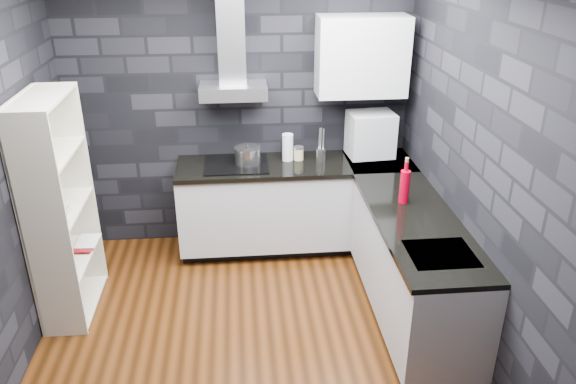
{
  "coord_description": "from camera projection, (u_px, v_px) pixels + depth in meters",
  "views": [
    {
      "loc": [
        -0.02,
        -3.52,
        2.85
      ],
      "look_at": [
        0.35,
        0.45,
        1.0
      ],
      "focal_mm": 35.0,
      "sensor_mm": 36.0,
      "label": 1
    }
  ],
  "objects": [
    {
      "name": "toekick_right",
      "position": [
        413.0,
        311.0,
        4.56
      ],
      "size": [
        0.5,
        1.78,
        0.1
      ],
      "primitive_type": "cube",
      "color": "black",
      "rests_on": "ground"
    },
    {
      "name": "upper_cabinet",
      "position": [
        362.0,
        56.0,
        4.98
      ],
      "size": [
        0.8,
        0.35,
        0.7
      ],
      "primitive_type": "cube",
      "color": "silver",
      "rests_on": "wall_back"
    },
    {
      "name": "bookshelf",
      "position": [
        60.0,
        209.0,
        4.34
      ],
      "size": [
        0.45,
        0.84,
        1.8
      ],
      "primitive_type": "cube",
      "rotation": [
        0.0,
        0.0,
        0.15
      ],
      "color": "beige",
      "rests_on": "ground"
    },
    {
      "name": "hood_chimney",
      "position": [
        231.0,
        31.0,
        4.86
      ],
      "size": [
        0.24,
        0.2,
        0.9
      ],
      "primitive_type": "cube",
      "color": "silver",
      "rests_on": "hood_body"
    },
    {
      "name": "wall_right",
      "position": [
        474.0,
        167.0,
        3.95
      ],
      "size": [
        0.05,
        3.2,
        2.7
      ],
      "primitive_type": "cube",
      "color": "black",
      "rests_on": "ground"
    },
    {
      "name": "counter_corner_top",
      "position": [
        380.0,
        162.0,
        5.29
      ],
      "size": [
        0.62,
        0.62,
        0.04
      ],
      "primitive_type": "cube",
      "color": "black",
      "rests_on": "counter_right_cab"
    },
    {
      "name": "ground",
      "position": [
        249.0,
        334.0,
        4.38
      ],
      "size": [
        3.2,
        3.2,
        0.0
      ],
      "primitive_type": "plane",
      "color": "#4A230C"
    },
    {
      "name": "utensil_crock",
      "position": [
        321.0,
        154.0,
        5.25
      ],
      "size": [
        0.1,
        0.1,
        0.12
      ],
      "primitive_type": "cylinder",
      "rotation": [
        0.0,
        0.0,
        -0.06
      ],
      "color": "silver",
      "rests_on": "counter_back_top"
    },
    {
      "name": "appliance_garage",
      "position": [
        370.0,
        134.0,
        5.27
      ],
      "size": [
        0.44,
        0.36,
        0.42
      ],
      "primitive_type": "cube",
      "rotation": [
        0.0,
        0.0,
        0.09
      ],
      "color": "silver",
      "rests_on": "counter_back_top"
    },
    {
      "name": "glass_vase",
      "position": [
        288.0,
        147.0,
        5.23
      ],
      "size": [
        0.12,
        0.12,
        0.25
      ],
      "primitive_type": "cylinder",
      "rotation": [
        0.0,
        0.0,
        0.22
      ],
      "color": "white",
      "rests_on": "counter_back_top"
    },
    {
      "name": "hood_body",
      "position": [
        233.0,
        91.0,
        5.01
      ],
      "size": [
        0.6,
        0.34,
        0.12
      ],
      "primitive_type": "cube",
      "color": "silver",
      "rests_on": "wall_back"
    },
    {
      "name": "storage_jar",
      "position": [
        299.0,
        154.0,
        5.27
      ],
      "size": [
        0.12,
        0.12,
        0.11
      ],
      "primitive_type": "cylinder",
      "rotation": [
        0.0,
        0.0,
        -0.31
      ],
      "color": "tan",
      "rests_on": "counter_back_top"
    },
    {
      "name": "counter_back_cab",
      "position": [
        295.0,
        203.0,
        5.4
      ],
      "size": [
        2.2,
        0.6,
        0.76
      ],
      "primitive_type": "cube",
      "color": "#B4B4B8",
      "rests_on": "ground"
    },
    {
      "name": "counter_right_cab",
      "position": [
        413.0,
        266.0,
        4.38
      ],
      "size": [
        0.6,
        1.8,
        0.76
      ],
      "primitive_type": "cube",
      "color": "#B4B4B8",
      "rests_on": "ground"
    },
    {
      "name": "book_red",
      "position": [
        74.0,
        237.0,
        4.62
      ],
      "size": [
        0.16,
        0.03,
        0.21
      ],
      "primitive_type": "imported",
      "rotation": [
        0.0,
        0.0,
        -0.07
      ],
      "color": "maroon",
      "rests_on": "bookshelf"
    },
    {
      "name": "wall_front",
      "position": [
        251.0,
        327.0,
        2.35
      ],
      "size": [
        3.2,
        0.05,
        2.7
      ],
      "primitive_type": "cube",
      "color": "black",
      "rests_on": "ground"
    },
    {
      "name": "counter_right_top",
      "position": [
        417.0,
        221.0,
        4.21
      ],
      "size": [
        0.62,
        1.8,
        0.04
      ],
      "primitive_type": "cube",
      "color": "black",
      "rests_on": "counter_right_cab"
    },
    {
      "name": "wall_back",
      "position": [
        240.0,
        108.0,
        5.28
      ],
      "size": [
        3.2,
        0.05,
        2.7
      ],
      "primitive_type": "cube",
      "color": "black",
      "rests_on": "ground"
    },
    {
      "name": "toekick_back",
      "position": [
        295.0,
        240.0,
        5.61
      ],
      "size": [
        2.18,
        0.5,
        0.1
      ],
      "primitive_type": "cube",
      "color": "black",
      "rests_on": "ground"
    },
    {
      "name": "cooktop",
      "position": [
        236.0,
        164.0,
        5.17
      ],
      "size": [
        0.58,
        0.5,
        0.01
      ],
      "primitive_type": "cube",
      "color": "black",
      "rests_on": "counter_back_top"
    },
    {
      "name": "counter_back_top",
      "position": [
        296.0,
        165.0,
        5.22
      ],
      "size": [
        2.2,
        0.62,
        0.04
      ],
      "primitive_type": "cube",
      "color": "black",
      "rests_on": "counter_back_cab"
    },
    {
      "name": "book_second",
      "position": [
        75.0,
        230.0,
        4.67
      ],
      "size": [
        0.18,
        0.03,
        0.24
      ],
      "primitive_type": "imported",
      "rotation": [
        0.0,
        0.0,
        -0.03
      ],
      "color": "#B2B2B2",
      "rests_on": "bookshelf"
    },
    {
      "name": "red_bottle",
      "position": [
        404.0,
        187.0,
        4.4
      ],
      "size": [
        0.1,
        0.1,
        0.27
      ],
      "primitive_type": "cylinder",
      "rotation": [
        0.0,
        0.0,
        0.26
      ],
      "color": "#9E0017",
      "rests_on": "counter_right_top"
    },
    {
      "name": "fruit_bowl",
      "position": [
        56.0,
        210.0,
        4.25
      ],
      "size": [
        0.23,
        0.23,
        0.05
      ],
      "primitive_type": "imported",
      "rotation": [
        0.0,
        0.0,
        -0.07
      ],
      "color": "white",
      "rests_on": "bookshelf"
    },
    {
      "name": "sink_rim",
      "position": [
        441.0,
        254.0,
        3.75
      ],
      "size": [
        0.44,
        0.4,
        0.01
      ],
      "primitive_type": "cube",
      "color": "silver",
      "rests_on": "counter_right_top"
    },
    {
      "name": "pot",
      "position": [
        248.0,
        156.0,
        5.15
      ],
      "size": [
        0.27,
        0.27,
        0.14
      ],
      "primitive_type": "cylinder",
      "rotation": [
        0.0,
        0.0,
        0.15
      ],
      "color": "silver",
      "rests_on": "cooktop"
    }
  ]
}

